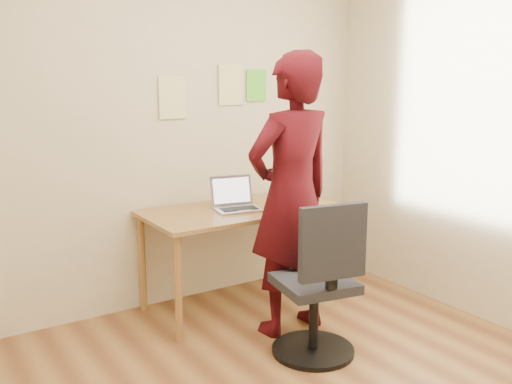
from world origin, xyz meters
TOP-DOWN VIEW (x-y plane):
  - room at (0.00, 0.00)m, footprint 3.58×3.58m
  - desk at (0.46, 1.38)m, footprint 1.40×0.70m
  - laptop at (0.41, 1.38)m, footprint 0.36×0.33m
  - paper_sheet at (0.87, 1.29)m, footprint 0.29×0.35m
  - phone at (0.66, 1.17)m, footprint 0.08×0.13m
  - wall_note_left at (0.11, 1.74)m, footprint 0.21×0.00m
  - wall_note_mid at (0.59, 1.74)m, footprint 0.21×0.00m
  - wall_note_right at (0.82, 1.74)m, footprint 0.18×0.00m
  - office_chair at (0.42, 0.43)m, footprint 0.51×0.52m
  - person at (0.52, 0.85)m, footprint 0.70×0.48m

SIDE VIEW (x-z plane):
  - office_chair at x=0.42m, z-range -0.07..0.91m
  - desk at x=0.46m, z-range 0.28..1.02m
  - paper_sheet at x=0.87m, z-range 0.74..0.74m
  - phone at x=0.66m, z-range 0.74..0.75m
  - laptop at x=0.41m, z-range 0.68..0.90m
  - person at x=0.52m, z-range 0.00..1.84m
  - room at x=0.00m, z-range -0.04..2.74m
  - wall_note_left at x=0.11m, z-range 1.38..1.68m
  - wall_note_right at x=0.82m, z-range 1.48..1.72m
  - wall_note_mid at x=0.59m, z-range 1.46..1.76m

